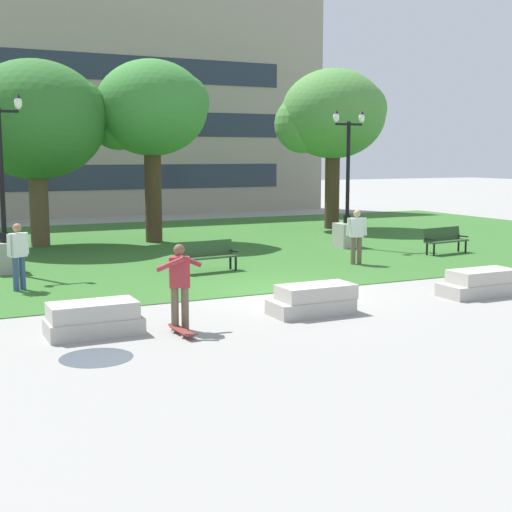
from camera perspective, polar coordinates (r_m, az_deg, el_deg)
ground_plane at (r=17.97m, az=2.49°, el=-2.93°), size 140.00×140.00×0.00m
grass_lawn at (r=27.08m, az=-7.56°, el=0.76°), size 40.00×20.00×0.02m
concrete_block_center at (r=14.07m, az=-12.87°, el=-4.94°), size 1.80×0.90×0.64m
concrete_block_left at (r=15.55m, az=4.60°, el=-3.52°), size 1.85×0.90×0.64m
concrete_block_right at (r=18.33m, az=17.40°, el=-2.10°), size 1.92×0.90×0.64m
person_skateboarder at (r=14.03m, az=-6.13°, el=-2.02°), size 1.05×0.61×1.71m
skateboard at (r=13.79m, az=-5.88°, el=-5.99°), size 0.28×1.03×0.14m
puddle at (r=12.57m, az=-12.65°, el=-7.93°), size 1.26×1.26×0.01m
park_bench_near_left at (r=20.97m, az=-3.88°, el=0.14°), size 1.85×0.73×0.90m
park_bench_near_right at (r=25.67m, az=14.85°, el=1.35°), size 1.86×0.77×0.90m
lamp_post_center at (r=21.87m, az=-19.48°, el=1.40°), size 1.32×0.80×5.14m
lamp_post_left at (r=26.67m, az=7.30°, el=2.87°), size 1.32×0.80×5.02m
tree_far_left at (r=33.55m, az=6.09°, el=11.10°), size 5.04×4.80×7.33m
tree_near_right at (r=28.38m, az=-8.47°, el=11.46°), size 4.55×4.33×7.06m
tree_near_left at (r=27.89m, az=-17.36°, el=10.21°), size 5.40×5.15×6.89m
person_bystander_near_lawn at (r=22.54m, az=8.05°, el=1.77°), size 0.65×0.35×1.71m
person_bystander_far_lawn at (r=18.94m, az=-18.49°, el=0.24°), size 0.60×0.40×1.71m
building_facade_distant at (r=41.56m, az=-10.99°, el=12.37°), size 25.99×1.03×13.31m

